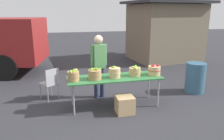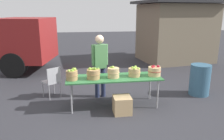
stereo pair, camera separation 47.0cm
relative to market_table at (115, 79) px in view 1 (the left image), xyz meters
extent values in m
plane|color=#2D2D33|center=(0.00, 0.00, -0.71)|extent=(40.00, 40.00, 0.00)
cube|color=#2D6B38|center=(0.00, 0.00, 0.02)|extent=(2.30, 0.76, 0.03)
cylinder|color=#99999E|center=(-1.03, -0.30, -0.35)|extent=(0.04, 0.04, 0.72)
cylinder|color=#99999E|center=(1.03, -0.30, -0.35)|extent=(0.04, 0.04, 0.72)
cylinder|color=#99999E|center=(-1.03, 0.30, -0.35)|extent=(0.04, 0.04, 0.72)
cylinder|color=#99999E|center=(1.03, 0.30, -0.35)|extent=(0.04, 0.04, 0.72)
cylinder|color=#A87F51|center=(-1.00, -0.07, 0.15)|extent=(0.27, 0.27, 0.22)
torus|color=#A87F51|center=(-1.00, -0.07, 0.16)|extent=(0.29, 0.29, 0.01)
sphere|color=#8CB738|center=(-0.94, -0.04, 0.28)|extent=(0.07, 0.07, 0.07)
sphere|color=#9EC647|center=(-0.99, -0.08, 0.27)|extent=(0.07, 0.07, 0.07)
sphere|color=#7AA833|center=(-0.93, 0.00, 0.27)|extent=(0.08, 0.08, 0.08)
sphere|color=#8CB738|center=(-1.00, -0.08, 0.27)|extent=(0.07, 0.07, 0.07)
sphere|color=#8CB738|center=(-0.96, 0.01, 0.28)|extent=(0.07, 0.07, 0.07)
sphere|color=#9EC647|center=(-1.06, -0.15, 0.28)|extent=(0.07, 0.07, 0.07)
sphere|color=#7AA833|center=(-0.98, -0.12, 0.26)|extent=(0.07, 0.07, 0.07)
cylinder|color=#A87F51|center=(-0.50, -0.05, 0.15)|extent=(0.31, 0.31, 0.23)
torus|color=#A87F51|center=(-0.50, -0.05, 0.16)|extent=(0.33, 0.33, 0.01)
sphere|color=#8CB738|center=(-0.58, -0.06, 0.28)|extent=(0.08, 0.08, 0.08)
sphere|color=#7AA833|center=(-0.38, -0.02, 0.26)|extent=(0.07, 0.07, 0.07)
sphere|color=#7AA833|center=(-0.50, -0.04, 0.26)|extent=(0.08, 0.08, 0.08)
sphere|color=#9EC647|center=(-0.51, -0.05, 0.28)|extent=(0.08, 0.08, 0.08)
sphere|color=#7AA833|center=(-0.46, -0.09, 0.29)|extent=(0.07, 0.07, 0.07)
cylinder|color=tan|center=(-0.02, -0.04, 0.16)|extent=(0.28, 0.28, 0.24)
torus|color=tan|center=(-0.02, -0.04, 0.17)|extent=(0.30, 0.30, 0.01)
sphere|color=#8CB738|center=(-0.08, -0.01, 0.28)|extent=(0.07, 0.07, 0.07)
sphere|color=#8CB738|center=(-0.05, -0.02, 0.29)|extent=(0.06, 0.06, 0.06)
sphere|color=#9EC647|center=(-0.03, -0.03, 0.29)|extent=(0.07, 0.07, 0.07)
sphere|color=#9EC647|center=(-0.02, -0.03, 0.27)|extent=(0.08, 0.08, 0.08)
cylinder|color=tan|center=(0.51, 0.00, 0.14)|extent=(0.29, 0.29, 0.20)
torus|color=tan|center=(0.51, 0.00, 0.15)|extent=(0.31, 0.31, 0.01)
sphere|color=#7AA833|center=(0.56, 0.09, 0.26)|extent=(0.07, 0.07, 0.07)
sphere|color=#7AA833|center=(0.50, -0.01, 0.24)|extent=(0.07, 0.07, 0.07)
sphere|color=#9EC647|center=(0.59, -0.06, 0.24)|extent=(0.07, 0.07, 0.07)
sphere|color=#9EC647|center=(0.48, -0.10, 0.26)|extent=(0.07, 0.07, 0.07)
sphere|color=#8CB738|center=(0.47, 0.02, 0.26)|extent=(0.07, 0.07, 0.07)
sphere|color=#8CB738|center=(0.54, 0.04, 0.24)|extent=(0.08, 0.08, 0.08)
cylinder|color=tan|center=(1.01, -0.03, 0.15)|extent=(0.31, 0.31, 0.22)
torus|color=maroon|center=(1.01, -0.03, 0.16)|extent=(0.33, 0.33, 0.01)
sphere|color=maroon|center=(1.02, 0.06, 0.26)|extent=(0.08, 0.08, 0.08)
sphere|color=maroon|center=(0.95, -0.07, 0.26)|extent=(0.07, 0.07, 0.07)
sphere|color=#B22319|center=(0.96, -0.02, 0.26)|extent=(0.08, 0.08, 0.08)
sphere|color=maroon|center=(1.09, -0.05, 0.28)|extent=(0.08, 0.08, 0.08)
sphere|color=maroon|center=(0.96, -0.04, 0.25)|extent=(0.08, 0.08, 0.08)
sphere|color=#B22319|center=(1.00, -0.03, 0.25)|extent=(0.08, 0.08, 0.08)
sphere|color=maroon|center=(1.00, -0.01, 0.27)|extent=(0.07, 0.07, 0.07)
cylinder|color=#262D4C|center=(-0.19, 0.67, -0.29)|extent=(0.12, 0.12, 0.83)
cylinder|color=#262D4C|center=(-0.36, 0.64, -0.29)|extent=(0.12, 0.12, 0.83)
cube|color=#4C7F4C|center=(-0.27, 0.66, 0.44)|extent=(0.35, 0.28, 0.63)
sphere|color=beige|center=(-0.27, 0.66, 0.88)|extent=(0.23, 0.23, 0.23)
cylinder|color=#4C7F4C|center=(-0.09, 0.69, 0.47)|extent=(0.09, 0.09, 0.56)
cylinder|color=#4C7F4C|center=(-0.45, 0.62, 0.47)|extent=(0.09, 0.09, 0.56)
cube|color=maroon|center=(-2.79, 3.85, 0.54)|extent=(2.16, 2.40, 1.60)
cube|color=black|center=(-1.96, 3.69, 0.86)|extent=(0.37, 1.74, 0.80)
cylinder|color=black|center=(-2.77, 4.81, -0.26)|extent=(0.94, 0.44, 0.90)
cylinder|color=black|center=(-3.12, 2.95, -0.26)|extent=(0.94, 0.44, 0.90)
cube|color=#726651|center=(3.68, 4.82, 0.59)|extent=(3.30, 2.78, 2.60)
cube|color=#262628|center=(3.68, 4.82, 1.97)|extent=(3.86, 3.35, 0.12)
cube|color=white|center=(3.51, 3.62, 0.79)|extent=(1.39, 0.23, 0.90)
cube|color=#99999E|center=(-1.60, 0.85, -0.27)|extent=(0.56, 0.56, 0.04)
cube|color=#99999E|center=(-1.50, 0.70, -0.05)|extent=(0.34, 0.26, 0.40)
cylinder|color=gray|center=(-1.56, 1.08, -0.50)|extent=(0.02, 0.02, 0.42)
cylinder|color=gray|center=(-1.84, 0.88, -0.50)|extent=(0.02, 0.02, 0.42)
cylinder|color=gray|center=(-1.36, 0.81, -0.50)|extent=(0.02, 0.02, 0.42)
cylinder|color=gray|center=(-1.64, 0.61, -0.50)|extent=(0.02, 0.02, 0.42)
cylinder|color=#335972|center=(2.52, 0.41, -0.27)|extent=(0.55, 0.55, 0.87)
cube|color=tan|center=(0.13, -0.44, -0.51)|extent=(0.40, 0.40, 0.40)
camera|label=1|loc=(-1.27, -5.03, 1.61)|focal=35.71mm
camera|label=2|loc=(-0.81, -5.12, 1.61)|focal=35.71mm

